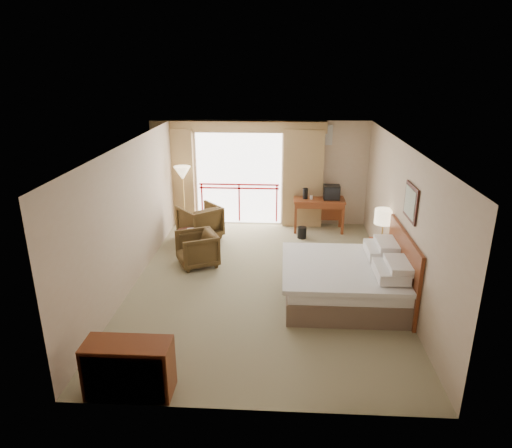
# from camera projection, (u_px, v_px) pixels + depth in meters

# --- Properties ---
(floor) EXTENTS (7.00, 7.00, 0.00)m
(floor) POSITION_uv_depth(u_px,v_px,m) (264.00, 282.00, 8.93)
(floor) COLOR gray
(floor) RESTS_ON ground
(ceiling) EXTENTS (7.00, 7.00, 0.00)m
(ceiling) POSITION_uv_depth(u_px,v_px,m) (265.00, 144.00, 8.02)
(ceiling) COLOR white
(ceiling) RESTS_ON wall_back
(wall_back) EXTENTS (5.00, 0.00, 5.00)m
(wall_back) POSITION_uv_depth(u_px,v_px,m) (270.00, 173.00, 11.77)
(wall_back) COLOR tan
(wall_back) RESTS_ON ground
(wall_front) EXTENTS (5.00, 0.00, 5.00)m
(wall_front) POSITION_uv_depth(u_px,v_px,m) (252.00, 315.00, 5.19)
(wall_front) COLOR tan
(wall_front) RESTS_ON ground
(wall_left) EXTENTS (0.00, 7.00, 7.00)m
(wall_left) POSITION_uv_depth(u_px,v_px,m) (132.00, 214.00, 8.61)
(wall_left) COLOR tan
(wall_left) RESTS_ON ground
(wall_right) EXTENTS (0.00, 7.00, 7.00)m
(wall_right) POSITION_uv_depth(u_px,v_px,m) (401.00, 219.00, 8.34)
(wall_right) COLOR tan
(wall_right) RESTS_ON ground
(balcony_door) EXTENTS (2.40, 0.00, 2.40)m
(balcony_door) POSITION_uv_depth(u_px,v_px,m) (239.00, 179.00, 11.84)
(balcony_door) COLOR white
(balcony_door) RESTS_ON wall_back
(balcony_railing) EXTENTS (2.09, 0.03, 1.02)m
(balcony_railing) POSITION_uv_depth(u_px,v_px,m) (239.00, 193.00, 11.96)
(balcony_railing) COLOR #B70F15
(balcony_railing) RESTS_ON wall_back
(curtain_left) EXTENTS (1.00, 0.26, 2.50)m
(curtain_left) POSITION_uv_depth(u_px,v_px,m) (175.00, 177.00, 11.79)
(curtain_left) COLOR olive
(curtain_left) RESTS_ON wall_back
(curtain_right) EXTENTS (1.00, 0.26, 2.50)m
(curtain_right) POSITION_uv_depth(u_px,v_px,m) (303.00, 179.00, 11.62)
(curtain_right) COLOR olive
(curtain_right) RESTS_ON wall_back
(valance) EXTENTS (4.40, 0.22, 0.28)m
(valance) POSITION_uv_depth(u_px,v_px,m) (238.00, 127.00, 11.30)
(valance) COLOR olive
(valance) RESTS_ON wall_back
(hvac_vent) EXTENTS (0.50, 0.04, 0.50)m
(hvac_vent) POSITION_uv_depth(u_px,v_px,m) (322.00, 135.00, 11.33)
(hvac_vent) COLOR silver
(hvac_vent) RESTS_ON wall_back
(bed) EXTENTS (2.13, 2.06, 0.97)m
(bed) POSITION_uv_depth(u_px,v_px,m) (346.00, 280.00, 8.16)
(bed) COLOR brown
(bed) RESTS_ON floor
(headboard) EXTENTS (0.06, 2.10, 1.30)m
(headboard) POSITION_uv_depth(u_px,v_px,m) (402.00, 268.00, 8.01)
(headboard) COLOR #632814
(headboard) RESTS_ON wall_right
(framed_art) EXTENTS (0.04, 0.72, 0.60)m
(framed_art) POSITION_uv_depth(u_px,v_px,m) (411.00, 202.00, 7.61)
(framed_art) COLOR black
(framed_art) RESTS_ON wall_right
(nightstand) EXTENTS (0.44, 0.52, 0.62)m
(nightstand) POSITION_uv_depth(u_px,v_px,m) (380.00, 255.00, 9.37)
(nightstand) COLOR #632814
(nightstand) RESTS_ON floor
(table_lamp) EXTENTS (0.37, 0.37, 0.65)m
(table_lamp) POSITION_uv_depth(u_px,v_px,m) (384.00, 217.00, 9.15)
(table_lamp) COLOR tan
(table_lamp) RESTS_ON nightstand
(phone) EXTENTS (0.19, 0.17, 0.07)m
(phone) POSITION_uv_depth(u_px,v_px,m) (381.00, 243.00, 9.12)
(phone) COLOR black
(phone) RESTS_ON nightstand
(desk) EXTENTS (1.27, 0.61, 0.83)m
(desk) POSITION_uv_depth(u_px,v_px,m) (319.00, 205.00, 11.51)
(desk) COLOR #632814
(desk) RESTS_ON floor
(tv) EXTENTS (0.40, 0.32, 0.36)m
(tv) POSITION_uv_depth(u_px,v_px,m) (332.00, 192.00, 11.32)
(tv) COLOR black
(tv) RESTS_ON desk
(coffee_maker) EXTENTS (0.14, 0.14, 0.27)m
(coffee_maker) POSITION_uv_depth(u_px,v_px,m) (305.00, 194.00, 11.37)
(coffee_maker) COLOR black
(coffee_maker) RESTS_ON desk
(cup) EXTENTS (0.09, 0.09, 0.10)m
(cup) POSITION_uv_depth(u_px,v_px,m) (311.00, 198.00, 11.35)
(cup) COLOR white
(cup) RESTS_ON desk
(wastebasket) EXTENTS (0.25, 0.25, 0.28)m
(wastebasket) POSITION_uv_depth(u_px,v_px,m) (302.00, 233.00, 11.11)
(wastebasket) COLOR black
(wastebasket) RESTS_ON floor
(armchair_far) EXTENTS (1.24, 1.24, 0.81)m
(armchair_far) POSITION_uv_depth(u_px,v_px,m) (201.00, 237.00, 11.20)
(armchair_far) COLOR #402E18
(armchair_far) RESTS_ON floor
(armchair_near) EXTENTS (1.05, 1.04, 0.72)m
(armchair_near) POSITION_uv_depth(u_px,v_px,m) (198.00, 265.00, 9.68)
(armchair_near) COLOR #402E18
(armchair_near) RESTS_ON floor
(side_table) EXTENTS (0.46, 0.46, 0.50)m
(side_table) POSITION_uv_depth(u_px,v_px,m) (188.00, 237.00, 10.27)
(side_table) COLOR black
(side_table) RESTS_ON floor
(book) EXTENTS (0.19, 0.23, 0.02)m
(book) POSITION_uv_depth(u_px,v_px,m) (187.00, 230.00, 10.21)
(book) COLOR white
(book) RESTS_ON side_table
(floor_lamp) EXTENTS (0.42, 0.42, 1.64)m
(floor_lamp) POSITION_uv_depth(u_px,v_px,m) (183.00, 176.00, 11.29)
(floor_lamp) COLOR tan
(floor_lamp) RESTS_ON floor
(dresser) EXTENTS (1.11, 0.47, 0.74)m
(dresser) POSITION_uv_depth(u_px,v_px,m) (129.00, 368.00, 5.83)
(dresser) COLOR #632814
(dresser) RESTS_ON floor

